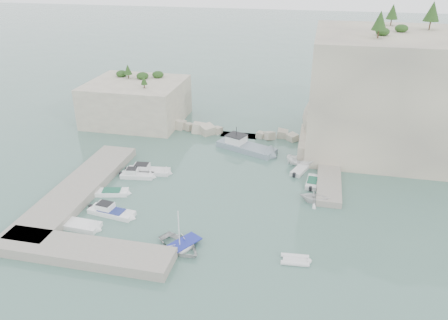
% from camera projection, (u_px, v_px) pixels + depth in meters
% --- Properties ---
extents(ground, '(400.00, 400.00, 0.00)m').
position_uv_depth(ground, '(213.00, 204.00, 52.23)').
color(ground, '#4B7065').
rests_on(ground, ground).
extents(cliff_east, '(26.00, 22.00, 17.00)m').
position_uv_depth(cliff_east, '(401.00, 93.00, 64.34)').
color(cliff_east, beige).
rests_on(cliff_east, ground).
extents(cliff_terrace, '(8.00, 10.00, 2.50)m').
position_uv_depth(cliff_terrace, '(326.00, 145.00, 65.01)').
color(cliff_terrace, beige).
rests_on(cliff_terrace, ground).
extents(outcrop_west, '(16.00, 14.00, 7.00)m').
position_uv_depth(outcrop_west, '(137.00, 102.00, 76.68)').
color(outcrop_west, beige).
rests_on(outcrop_west, ground).
extents(quay_west, '(5.00, 24.00, 1.10)m').
position_uv_depth(quay_west, '(79.00, 189.00, 54.44)').
color(quay_west, '#9E9689').
rests_on(quay_west, ground).
extents(quay_south, '(18.00, 4.00, 1.10)m').
position_uv_depth(quay_south, '(84.00, 252.00, 42.93)').
color(quay_south, '#9E9689').
rests_on(quay_south, ground).
extents(ledge_east, '(3.00, 16.00, 0.80)m').
position_uv_depth(ledge_east, '(329.00, 174.00, 58.23)').
color(ledge_east, '#9E9689').
rests_on(ledge_east, ground).
extents(breakwater, '(28.00, 3.00, 1.40)m').
position_uv_depth(breakwater, '(239.00, 131.00, 71.51)').
color(breakwater, beige).
rests_on(breakwater, ground).
extents(motorboat_a, '(6.59, 2.57, 1.40)m').
position_uv_depth(motorboat_a, '(149.00, 173.00, 59.50)').
color(motorboat_a, silver).
rests_on(motorboat_a, ground).
extents(motorboat_b, '(4.95, 2.20, 1.40)m').
position_uv_depth(motorboat_b, '(137.00, 177.00, 58.34)').
color(motorboat_b, silver).
rests_on(motorboat_b, ground).
extents(motorboat_c, '(4.63, 2.56, 0.70)m').
position_uv_depth(motorboat_c, '(112.00, 194.00, 54.24)').
color(motorboat_c, white).
rests_on(motorboat_c, ground).
extents(motorboat_d, '(6.20, 2.63, 1.40)m').
position_uv_depth(motorboat_d, '(112.00, 214.00, 50.08)').
color(motorboat_d, white).
rests_on(motorboat_d, ground).
extents(motorboat_e, '(4.84, 2.21, 0.70)m').
position_uv_depth(motorboat_e, '(81.00, 227.00, 47.69)').
color(motorboat_e, white).
rests_on(motorboat_e, ground).
extents(rowboat, '(6.36, 5.88, 1.07)m').
position_uv_depth(rowboat, '(180.00, 249.00, 44.22)').
color(rowboat, silver).
rests_on(rowboat, ground).
extents(inflatable_dinghy, '(3.11, 1.69, 0.44)m').
position_uv_depth(inflatable_dinghy, '(295.00, 261.00, 42.46)').
color(inflatable_dinghy, silver).
rests_on(inflatable_dinghy, ground).
extents(tender_east_a, '(3.82, 3.38, 1.87)m').
position_uv_depth(tender_east_a, '(314.00, 202.00, 52.45)').
color(tender_east_a, white).
rests_on(tender_east_a, ground).
extents(tender_east_b, '(1.74, 4.26, 0.70)m').
position_uv_depth(tender_east_b, '(312.00, 184.00, 56.64)').
color(tender_east_b, silver).
rests_on(tender_east_b, ground).
extents(tender_east_c, '(2.75, 4.49, 0.70)m').
position_uv_depth(tender_east_c, '(300.00, 172.00, 59.87)').
color(tender_east_c, silver).
rests_on(tender_east_c, ground).
extents(tender_east_d, '(4.39, 2.46, 1.60)m').
position_uv_depth(tender_east_d, '(300.00, 166.00, 61.50)').
color(tender_east_d, white).
rests_on(tender_east_d, ground).
extents(work_boat, '(10.49, 6.57, 2.20)m').
position_uv_depth(work_boat, '(246.00, 150.00, 66.36)').
color(work_boat, slate).
rests_on(work_boat, ground).
extents(rowboat_mast, '(0.10, 0.10, 4.20)m').
position_uv_depth(rowboat_mast, '(179.00, 227.00, 43.09)').
color(rowboat_mast, white).
rests_on(rowboat_mast, rowboat).
extents(vegetation, '(53.48, 13.88, 13.40)m').
position_uv_depth(vegetation, '(373.00, 24.00, 62.54)').
color(vegetation, '#1E4219').
rests_on(vegetation, ground).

